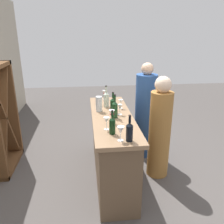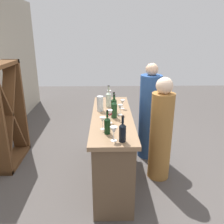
% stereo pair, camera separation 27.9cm
% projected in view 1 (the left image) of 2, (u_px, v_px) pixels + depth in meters
% --- Properties ---
extents(ground_plane, '(12.00, 12.00, 0.00)m').
position_uv_depth(ground_plane, '(112.00, 176.00, 3.51)').
color(ground_plane, '#4C4744').
extents(bar_counter, '(1.84, 0.55, 0.98)m').
position_uv_depth(bar_counter, '(112.00, 147.00, 3.35)').
color(bar_counter, brown).
rests_on(bar_counter, ground).
extents(wine_rack, '(0.90, 0.28, 1.64)m').
position_uv_depth(wine_rack, '(0.00, 119.00, 3.52)').
color(wine_rack, brown).
rests_on(wine_rack, ground).
extents(wine_bottle_leftmost_near_black, '(0.07, 0.07, 0.29)m').
position_uv_depth(wine_bottle_leftmost_near_black, '(129.00, 131.00, 2.42)').
color(wine_bottle_leftmost_near_black, black).
rests_on(wine_bottle_leftmost_near_black, bar_counter).
extents(wine_bottle_second_left_dark_green, '(0.07, 0.07, 0.28)m').
position_uv_depth(wine_bottle_second_left_dark_green, '(112.00, 125.00, 2.59)').
color(wine_bottle_second_left_dark_green, black).
rests_on(wine_bottle_second_left_dark_green, bar_counter).
extents(wine_bottle_center_olive_green, '(0.08, 0.08, 0.32)m').
position_uv_depth(wine_bottle_center_olive_green, '(115.00, 109.00, 3.07)').
color(wine_bottle_center_olive_green, '#193D1E').
rests_on(wine_bottle_center_olive_green, bar_counter).
extents(wine_bottle_second_right_dark_green, '(0.08, 0.08, 0.30)m').
position_uv_depth(wine_bottle_second_right_dark_green, '(113.00, 105.00, 3.27)').
color(wine_bottle_second_right_dark_green, black).
rests_on(wine_bottle_second_right_dark_green, bar_counter).
extents(wine_bottle_rightmost_clear_pale, '(0.08, 0.08, 0.33)m').
position_uv_depth(wine_bottle_rightmost_clear_pale, '(106.00, 99.00, 3.50)').
color(wine_bottle_rightmost_clear_pale, '#B7C6B2').
rests_on(wine_bottle_rightmost_clear_pale, bar_counter).
extents(wine_glass_near_left, '(0.06, 0.06, 0.14)m').
position_uv_depth(wine_glass_near_left, '(121.00, 102.00, 3.45)').
color(wine_glass_near_left, white).
rests_on(wine_glass_near_left, bar_counter).
extents(wine_glass_near_center, '(0.06, 0.06, 0.15)m').
position_uv_depth(wine_glass_near_center, '(120.00, 108.00, 3.19)').
color(wine_glass_near_center, white).
rests_on(wine_glass_near_center, bar_counter).
extents(wine_glass_near_right, '(0.08, 0.08, 0.16)m').
position_uv_depth(wine_glass_near_right, '(121.00, 130.00, 2.42)').
color(wine_glass_near_right, white).
rests_on(wine_glass_near_right, bar_counter).
extents(wine_glass_far_left, '(0.07, 0.07, 0.15)m').
position_uv_depth(wine_glass_far_left, '(105.00, 93.00, 3.89)').
color(wine_glass_far_left, white).
rests_on(wine_glass_far_left, bar_counter).
extents(wine_glass_far_center, '(0.07, 0.07, 0.17)m').
position_uv_depth(wine_glass_far_center, '(112.00, 114.00, 2.89)').
color(wine_glass_far_center, white).
rests_on(wine_glass_far_center, bar_counter).
extents(wine_glass_far_right, '(0.07, 0.07, 0.15)m').
position_uv_depth(wine_glass_far_right, '(106.00, 121.00, 2.70)').
color(wine_glass_far_right, white).
rests_on(wine_glass_far_right, bar_counter).
extents(water_pitcher, '(0.09, 0.09, 0.22)m').
position_uv_depth(water_pitcher, '(99.00, 104.00, 3.32)').
color(water_pitcher, silver).
rests_on(water_pitcher, bar_counter).
extents(person_left_guest, '(0.37, 0.37, 1.51)m').
position_uv_depth(person_left_guest, '(160.00, 131.00, 3.35)').
color(person_left_guest, '#9E6B33').
rests_on(person_left_guest, ground).
extents(person_center_guest, '(0.44, 0.44, 1.61)m').
position_uv_depth(person_center_guest, '(145.00, 114.00, 3.92)').
color(person_center_guest, '#284C8C').
rests_on(person_center_guest, ground).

